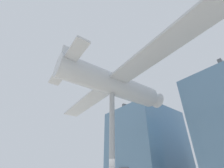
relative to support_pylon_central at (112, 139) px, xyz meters
The scene contains 3 objects.
glass_pavilion_left 14.85m from the support_pylon_central, 119.18° to the left, with size 9.33×10.42×11.52m.
support_pylon_central is the anchor object (origin of this frame).
suspended_airplane 5.02m from the support_pylon_central, 86.40° to the left, with size 21.38×12.16×3.20m.
Camera 1 is at (9.60, -7.64, 1.58)m, focal length 24.00 mm.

